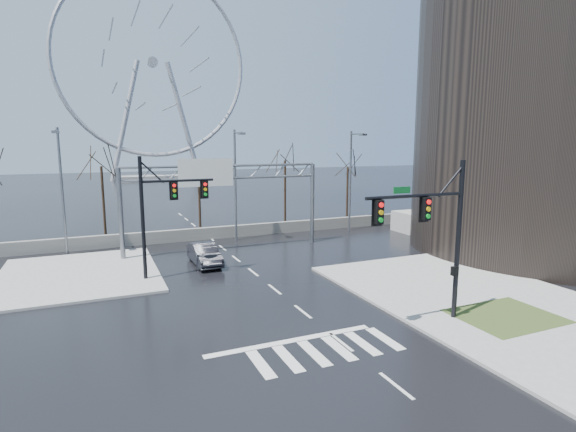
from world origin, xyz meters
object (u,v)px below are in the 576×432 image
signal_mast_far (161,206)px  sign_gantry (220,188)px  ferris_wheel (153,70)px  car (204,254)px  signal_mast_near (438,227)px

signal_mast_far → sign_gantry: size_ratio=0.49×
ferris_wheel → car: bearing=-95.2°
signal_mast_far → signal_mast_near: bearing=-49.7°
signal_mast_near → car: size_ratio=1.68×
signal_mast_near → car: 17.69m
signal_mast_near → signal_mast_far: (-11.01, 13.00, -0.04)m
ferris_wheel → signal_mast_far: bearing=-97.2°
signal_mast_far → ferris_wheel: (10.87, 86.04, 21.30)m
ferris_wheel → car: size_ratio=10.69×
sign_gantry → signal_mast_near: bearing=-73.8°
signal_mast_far → sign_gantry: 8.14m
ferris_wheel → car: (-7.60, -83.67, -25.35)m
sign_gantry → car: bearing=-121.6°
signal_mast_far → car: (3.26, 2.37, -4.05)m
signal_mast_far → sign_gantry: signal_mast_far is taller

